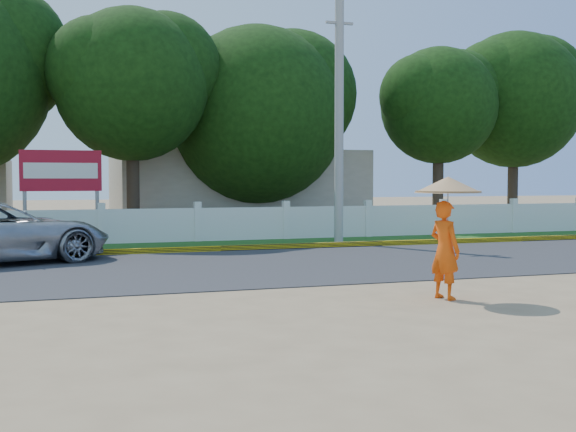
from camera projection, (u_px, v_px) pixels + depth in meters
name	position (u px, v px, depth m)	size (l,w,h in m)	color
ground	(324.00, 296.00, 12.65)	(120.00, 120.00, 0.00)	#9E8460
road	(254.00, 266.00, 16.91)	(60.00, 7.00, 0.02)	#38383A
grass_verge	(207.00, 246.00, 21.88)	(60.00, 3.50, 0.03)	#2D601E
curb	(220.00, 249.00, 20.27)	(40.00, 0.18, 0.16)	yellow
fence	(198.00, 225.00, 23.23)	(40.00, 0.10, 1.10)	silver
building_near	(236.00, 189.00, 30.56)	(10.00, 6.00, 3.20)	#B7AD99
utility_pole	(339.00, 121.00, 22.49)	(0.28, 0.28, 7.67)	#979694
monk_with_parasol	(446.00, 219.00, 12.22)	(1.15, 1.15, 2.09)	#EA4C0C
billboard	(61.00, 176.00, 22.87)	(2.50, 0.13, 2.95)	gray
tree_row	(243.00, 98.00, 27.00)	(28.43, 7.85, 8.68)	#473828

